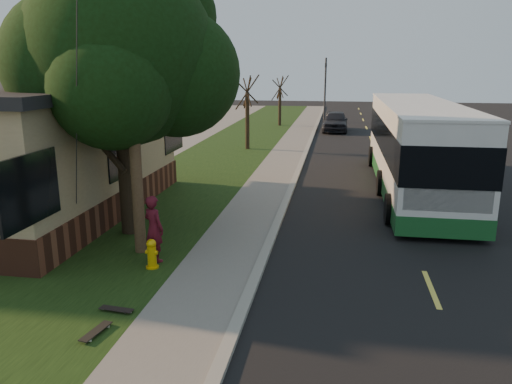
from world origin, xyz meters
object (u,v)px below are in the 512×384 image
Objects in this scene: dumpster at (27,199)px; traffic_signal at (325,85)px; utility_pole at (130,77)px; skateboard_main at (96,332)px; fire_hydrant at (152,254)px; leafy_tree at (124,55)px; skateboard_spare at (116,309)px; bare_tree_far at (280,102)px; skateboarder at (154,229)px; bare_tree_near at (247,113)px; distant_car at (335,121)px; transit_bus at (416,144)px.

traffic_signal is at bearing 74.46° from dumpster.
utility_pole reaches higher than skateboard_main.
leafy_tree is at bearing 120.67° from fire_hydrant.
traffic_signal is 7.55× the size of skateboard_spare.
dumpster is (-4.75, 2.25, -3.91)m from utility_pole.
dumpster reaches higher than skateboard_spare.
bare_tree_far is 2.35× the size of skateboarder.
fire_hydrant is 0.13× the size of traffic_signal.
bare_tree_near is 20.40m from skateboard_spare.
skateboard_main is at bearing -88.19° from fire_hydrant.
distant_car is at bearing 81.46° from fire_hydrant.
distant_car is at bearing 77.08° from leafy_tree.
transit_bus is (9.01, 6.80, -3.31)m from leafy_tree.
skateboard_main is at bearing -96.97° from distant_car.
bare_tree_near is at bearing -57.68° from skateboarder.
transit_bus is at bearing 37.07° from leafy_tree.
leafy_tree is 27.56m from bare_tree_far.
distant_car is (4.03, 30.65, 0.65)m from skateboard_main.
utility_pole is at bearing -89.34° from bare_tree_near.
skateboarder is (-0.09, 0.45, 0.49)m from fire_hydrant.
skateboard_main is 8.50m from dumpster.
utility_pole is at bearing -11.83° from skateboarder.
skateboarder is at bearing -95.43° from traffic_signal.
distant_car is at bearing -29.02° from bare_tree_far.
utility_pole reaches higher than dumpster.
leafy_tree reaches higher than skateboard_spare.
dumpster is at bearing -105.54° from traffic_signal.
skateboard_main is (0.50, -33.16, -1.88)m from bare_tree_far.
utility_pole is 5.30× the size of skateboarder.
skateboard_spare is at bearing -122.03° from transit_bus.
bare_tree_near is at bearing 92.82° from skateboard_spare.
utility_pole is at bearing 125.38° from fire_hydrant.
skateboarder is (0.31, -29.55, -1.08)m from bare_tree_far.
skateboarder reaches higher than skateboard_main.
leafy_tree reaches higher than bare_tree_far.
dumpster reaches higher than skateboard_main.
skateboard_spare is (1.00, -20.27, -2.03)m from bare_tree_near.
utility_pole is at bearing -133.90° from transit_bus.
bare_tree_near is 2.36× the size of dumpster.
leafy_tree is at bearing -92.45° from bare_tree_far.
leafy_tree is 11.76m from transit_bus.
skateboarder is at bearing -41.50° from utility_pole.
fire_hydrant is 0.40× the size of dumpster.
bare_tree_far is at bearing 79.31° from dumpster.
traffic_signal reaches higher than transit_bus.
skateboarder is (0.81, -17.55, -1.22)m from bare_tree_near.
fire_hydrant is 3.18m from skateboard_main.
leafy_tree reaches higher than skateboarder.
transit_bus is (7.83, -20.55, -0.14)m from bare_tree_far.
dumpster is (-3.88, 0.59, -4.45)m from leafy_tree.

